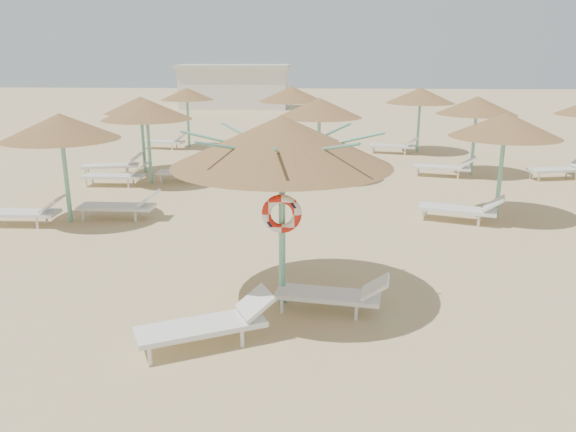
{
  "coord_description": "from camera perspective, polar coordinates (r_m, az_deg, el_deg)",
  "views": [
    {
      "loc": [
        0.4,
        -9.0,
        4.09
      ],
      "look_at": [
        -0.1,
        0.58,
        1.3
      ],
      "focal_mm": 35.0,
      "sensor_mm": 36.0,
      "label": 1
    }
  ],
  "objects": [
    {
      "name": "ground",
      "position": [
        9.9,
        0.39,
        -8.21
      ],
      "size": [
        120.0,
        120.0,
        0.0
      ],
      "primitive_type": "plane",
      "color": "tan",
      "rests_on": "ground"
    },
    {
      "name": "main_palapa",
      "position": [
        8.89,
        -0.63,
        7.57
      ],
      "size": [
        3.53,
        3.53,
        3.17
      ],
      "color": "#6AB89E",
      "rests_on": "ground"
    },
    {
      "name": "lounger_main_a",
      "position": [
        8.32,
        -7.91,
        -10.72
      ],
      "size": [
        2.05,
        1.38,
        0.72
      ],
      "rotation": [
        0.0,
        0.0,
        0.44
      ],
      "color": "white",
      "rests_on": "ground"
    },
    {
      "name": "lounger_main_b",
      "position": [
        9.26,
        4.82,
        -7.9
      ],
      "size": [
        1.9,
        0.83,
        0.67
      ],
      "rotation": [
        0.0,
        0.0,
        -0.16
      ],
      "color": "white",
      "rests_on": "ground"
    },
    {
      "name": "palapa_field",
      "position": [
        19.1,
        6.97,
        10.76
      ],
      "size": [
        21.6,
        14.25,
        2.72
      ],
      "color": "#6AB89E",
      "rests_on": "ground"
    },
    {
      "name": "service_hut",
      "position": [
        44.53,
        -5.42,
        13.0
      ],
      "size": [
        8.4,
        4.4,
        3.25
      ],
      "color": "silver",
      "rests_on": "ground"
    }
  ]
}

